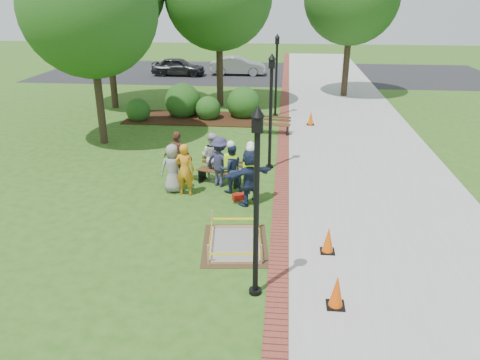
# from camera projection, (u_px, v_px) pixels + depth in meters

# --- Properties ---
(ground) EXTENTS (100.00, 100.00, 0.00)m
(ground) POSITION_uv_depth(u_px,v_px,m) (218.00, 228.00, 13.33)
(ground) COLOR #285116
(ground) RESTS_ON ground
(sidewalk) EXTENTS (6.00, 60.00, 0.02)m
(sidewalk) POSITION_uv_depth(u_px,v_px,m) (353.00, 133.00, 22.09)
(sidewalk) COLOR #9E9E99
(sidewalk) RESTS_ON ground
(brick_edging) EXTENTS (0.50, 60.00, 0.03)m
(brick_edging) POSITION_uv_depth(u_px,v_px,m) (284.00, 131.00, 22.38)
(brick_edging) COLOR maroon
(brick_edging) RESTS_ON ground
(mulch_bed) EXTENTS (7.00, 3.00, 0.05)m
(mulch_bed) POSITION_uv_depth(u_px,v_px,m) (194.00, 118.00, 24.65)
(mulch_bed) COLOR #381E0F
(mulch_bed) RESTS_ON ground
(parking_lot) EXTENTS (36.00, 12.00, 0.01)m
(parking_lot) POSITION_uv_depth(u_px,v_px,m) (265.00, 73.00, 38.22)
(parking_lot) COLOR black
(parking_lot) RESTS_ON ground
(wet_concrete_pad) EXTENTS (1.92, 2.46, 0.55)m
(wet_concrete_pad) POSITION_uv_depth(u_px,v_px,m) (235.00, 237.00, 12.33)
(wet_concrete_pad) COLOR #47331E
(wet_concrete_pad) RESTS_ON ground
(bench_near) EXTENTS (1.64, 0.93, 0.84)m
(bench_near) POSITION_uv_depth(u_px,v_px,m) (220.00, 176.00, 16.27)
(bench_near) COLOR brown
(bench_near) RESTS_ON ground
(bench_far) EXTENTS (1.56, 0.71, 0.81)m
(bench_far) POSITION_uv_depth(u_px,v_px,m) (274.00, 129.00, 21.93)
(bench_far) COLOR brown
(bench_far) RESTS_ON ground
(cone_front) EXTENTS (0.39, 0.39, 0.77)m
(cone_front) POSITION_uv_depth(u_px,v_px,m) (337.00, 292.00, 9.85)
(cone_front) COLOR black
(cone_front) RESTS_ON ground
(cone_back) EXTENTS (0.37, 0.37, 0.73)m
(cone_back) POSITION_uv_depth(u_px,v_px,m) (328.00, 240.00, 11.93)
(cone_back) COLOR black
(cone_back) RESTS_ON ground
(cone_far) EXTENTS (0.37, 0.37, 0.73)m
(cone_far) POSITION_uv_depth(u_px,v_px,m) (311.00, 118.00, 23.33)
(cone_far) COLOR black
(cone_far) RESTS_ON ground
(toolbox) EXTENTS (0.46, 0.37, 0.20)m
(toolbox) POSITION_uv_depth(u_px,v_px,m) (239.00, 197.00, 15.06)
(toolbox) COLOR maroon
(toolbox) RESTS_ON ground
(lamp_near) EXTENTS (0.28, 0.28, 4.26)m
(lamp_near) POSITION_uv_depth(u_px,v_px,m) (257.00, 191.00, 9.51)
(lamp_near) COLOR black
(lamp_near) RESTS_ON ground
(lamp_mid) EXTENTS (0.28, 0.28, 4.26)m
(lamp_mid) POSITION_uv_depth(u_px,v_px,m) (271.00, 104.00, 16.89)
(lamp_mid) COLOR black
(lamp_mid) RESTS_ON ground
(lamp_far) EXTENTS (0.28, 0.28, 4.26)m
(lamp_far) POSITION_uv_depth(u_px,v_px,m) (276.00, 69.00, 24.27)
(lamp_far) COLOR black
(lamp_far) RESTS_ON ground
(tree_left) EXTENTS (5.48, 5.48, 8.33)m
(tree_left) POSITION_uv_depth(u_px,v_px,m) (89.00, 9.00, 18.64)
(tree_left) COLOR #3D2D1E
(tree_left) RESTS_ON ground
(shrub_a) EXTENTS (1.24, 1.24, 1.24)m
(shrub_a) POSITION_uv_depth(u_px,v_px,m) (139.00, 120.00, 24.30)
(shrub_a) COLOR #1C4614
(shrub_a) RESTS_ON ground
(shrub_b) EXTENTS (1.90, 1.90, 1.90)m
(shrub_b) POSITION_uv_depth(u_px,v_px,m) (183.00, 116.00, 25.16)
(shrub_b) COLOR #1C4614
(shrub_b) RESTS_ON ground
(shrub_c) EXTENTS (1.30, 1.30, 1.30)m
(shrub_c) POSITION_uv_depth(u_px,v_px,m) (208.00, 119.00, 24.57)
(shrub_c) COLOR #1C4614
(shrub_c) RESTS_ON ground
(shrub_d) EXTENTS (1.75, 1.75, 1.75)m
(shrub_d) POSITION_uv_depth(u_px,v_px,m) (243.00, 117.00, 24.96)
(shrub_d) COLOR #1C4614
(shrub_d) RESTS_ON ground
(shrub_e) EXTENTS (1.11, 1.11, 1.11)m
(shrub_e) POSITION_uv_depth(u_px,v_px,m) (189.00, 115.00, 25.37)
(shrub_e) COLOR #1C4614
(shrub_e) RESTS_ON ground
(casual_person_a) EXTENTS (0.59, 0.45, 1.65)m
(casual_person_a) POSITION_uv_depth(u_px,v_px,m) (173.00, 168.00, 15.42)
(casual_person_a) COLOR gray
(casual_person_a) RESTS_ON ground
(casual_person_b) EXTENTS (0.60, 0.42, 1.75)m
(casual_person_b) POSITION_uv_depth(u_px,v_px,m) (185.00, 170.00, 15.18)
(casual_person_b) COLOR orange
(casual_person_b) RESTS_ON ground
(casual_person_c) EXTENTS (0.63, 0.51, 1.71)m
(casual_person_c) POSITION_uv_depth(u_px,v_px,m) (212.00, 156.00, 16.46)
(casual_person_c) COLOR silver
(casual_person_c) RESTS_ON ground
(casual_person_d) EXTENTS (0.69, 0.55, 1.86)m
(casual_person_d) POSITION_uv_depth(u_px,v_px,m) (178.00, 158.00, 16.09)
(casual_person_d) COLOR brown
(casual_person_d) RESTS_ON ground
(casual_person_e) EXTENTS (0.66, 0.58, 1.74)m
(casual_person_e) POSITION_uv_depth(u_px,v_px,m) (220.00, 162.00, 15.88)
(casual_person_e) COLOR #2C2B4C
(casual_person_e) RESTS_ON ground
(hivis_worker_a) EXTENTS (0.69, 0.64, 1.98)m
(hivis_worker_a) POSITION_uv_depth(u_px,v_px,m) (250.00, 175.00, 14.44)
(hivis_worker_a) COLOR #16263B
(hivis_worker_a) RESTS_ON ground
(hivis_worker_b) EXTENTS (0.69, 0.69, 2.01)m
(hivis_worker_b) POSITION_uv_depth(u_px,v_px,m) (250.00, 173.00, 14.62)
(hivis_worker_b) COLOR #1C224A
(hivis_worker_b) RESTS_ON ground
(hivis_worker_c) EXTENTS (0.61, 0.52, 1.79)m
(hivis_worker_c) POSITION_uv_depth(u_px,v_px,m) (231.00, 167.00, 15.38)
(hivis_worker_c) COLOR #161C39
(hivis_worker_c) RESTS_ON ground
(parked_car_a) EXTENTS (2.18, 4.78, 1.54)m
(parked_car_a) POSITION_uv_depth(u_px,v_px,m) (179.00, 76.00, 37.06)
(parked_car_a) COLOR #232426
(parked_car_a) RESTS_ON ground
(parked_car_b) EXTENTS (2.16, 4.80, 1.55)m
(parked_car_b) POSITION_uv_depth(u_px,v_px,m) (238.00, 75.00, 37.36)
(parked_car_b) COLOR #9A9A9E
(parked_car_b) RESTS_ON ground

